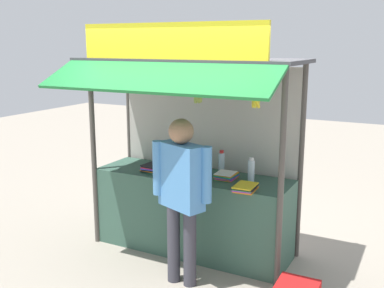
# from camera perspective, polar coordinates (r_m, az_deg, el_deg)

# --- Properties ---
(ground_plane) EXTENTS (20.00, 20.00, 0.00)m
(ground_plane) POSITION_cam_1_polar(r_m,az_deg,el_deg) (5.48, 0.00, -12.95)
(ground_plane) COLOR #9E9384
(stall_counter) EXTENTS (2.24, 0.66, 0.91)m
(stall_counter) POSITION_cam_1_polar(r_m,az_deg,el_deg) (5.30, 0.00, -8.52)
(stall_counter) COLOR #385B4C
(stall_counter) RESTS_ON ground
(stall_structure) EXTENTS (2.44, 1.46, 2.55)m
(stall_structure) POSITION_cam_1_polar(r_m,az_deg,el_deg) (5.07, 0.32, 3.17)
(stall_structure) COLOR #4C4742
(stall_structure) RESTS_ON ground
(water_bottle_center) EXTENTS (0.08, 0.08, 0.30)m
(water_bottle_center) POSITION_cam_1_polar(r_m,az_deg,el_deg) (5.39, -1.51, -1.54)
(water_bottle_center) COLOR silver
(water_bottle_center) RESTS_ON stall_counter
(water_bottle_far_right) EXTENTS (0.07, 0.07, 0.26)m
(water_bottle_far_right) POSITION_cam_1_polar(r_m,az_deg,el_deg) (4.91, 7.38, -3.26)
(water_bottle_far_right) COLOR silver
(water_bottle_far_right) RESTS_ON stall_counter
(water_bottle_left) EXTENTS (0.07, 0.07, 0.24)m
(water_bottle_left) POSITION_cam_1_polar(r_m,az_deg,el_deg) (5.19, -0.03, -2.41)
(water_bottle_left) COLOR silver
(water_bottle_left) RESTS_ON stall_counter
(water_bottle_mid_left) EXTENTS (0.07, 0.07, 0.26)m
(water_bottle_mid_left) POSITION_cam_1_polar(r_m,az_deg,el_deg) (5.22, 3.69, -2.25)
(water_bottle_mid_left) COLOR silver
(water_bottle_mid_left) RESTS_ON stall_counter
(magazine_stack_back_left) EXTENTS (0.26, 0.27, 0.08)m
(magazine_stack_back_left) POSITION_cam_1_polar(r_m,az_deg,el_deg) (5.28, -4.76, -2.97)
(magazine_stack_back_left) COLOR green
(magazine_stack_back_left) RESTS_ON stall_counter
(magazine_stack_mid_right) EXTENTS (0.24, 0.30, 0.06)m
(magazine_stack_mid_right) POSITION_cam_1_polar(r_m,az_deg,el_deg) (4.64, 6.69, -5.39)
(magazine_stack_mid_right) COLOR orange
(magazine_stack_mid_right) RESTS_ON stall_counter
(magazine_stack_rear_center) EXTENTS (0.22, 0.25, 0.07)m
(magazine_stack_rear_center) POSITION_cam_1_polar(r_m,az_deg,el_deg) (4.98, 4.32, -3.97)
(magazine_stack_rear_center) COLOR green
(magazine_stack_rear_center) RESTS_ON stall_counter
(magazine_stack_front_right) EXTENTS (0.21, 0.28, 0.09)m
(magazine_stack_front_right) POSITION_cam_1_polar(r_m,az_deg,el_deg) (4.97, -1.86, -3.89)
(magazine_stack_front_right) COLOR blue
(magazine_stack_front_right) RESTS_ON stall_counter
(banana_bunch_inner_left) EXTENTS (0.10, 0.11, 0.29)m
(banana_bunch_inner_left) POSITION_cam_1_polar(r_m,az_deg,el_deg) (4.46, 0.70, 6.11)
(banana_bunch_inner_left) COLOR #332D23
(banana_bunch_inner_right) EXTENTS (0.10, 0.10, 0.30)m
(banana_bunch_inner_right) POSITION_cam_1_polar(r_m,az_deg,el_deg) (4.23, 8.02, 5.41)
(banana_bunch_inner_right) COLOR #332D23
(vendor_person) EXTENTS (0.63, 0.36, 1.67)m
(vendor_person) POSITION_cam_1_polar(r_m,az_deg,el_deg) (4.40, -1.33, -5.37)
(vendor_person) COLOR #383842
(vendor_person) RESTS_ON ground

